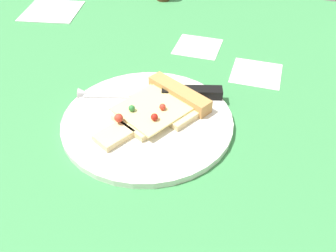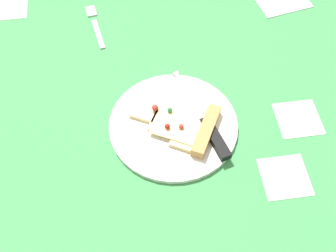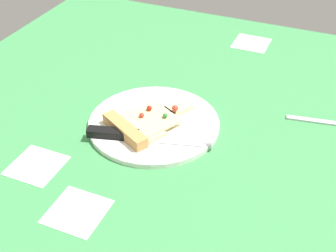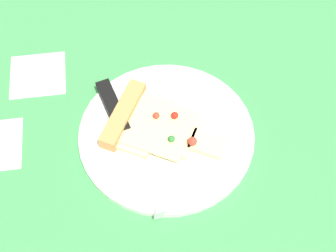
{
  "view_description": "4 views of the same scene",
  "coord_description": "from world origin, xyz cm",
  "px_view_note": "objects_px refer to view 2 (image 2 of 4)",
  "views": [
    {
      "loc": [
        42.34,
        20.99,
        37.16
      ],
      "look_at": [
        3.14,
        9.04,
        1.99
      ],
      "focal_mm": 39.29,
      "sensor_mm": 36.0,
      "label": 1
    },
    {
      "loc": [
        9.28,
        54.02,
        73.81
      ],
      "look_at": [
        2.7,
        7.43,
        3.88
      ],
      "focal_mm": 45.84,
      "sensor_mm": 36.0,
      "label": 2
    },
    {
      "loc": [
        -67.09,
        -27.14,
        56.33
      ],
      "look_at": [
        0.03,
        1.51,
        1.77
      ],
      "focal_mm": 49.63,
      "sensor_mm": 36.0,
      "label": 3
    },
    {
      "loc": [
        -3.72,
        -33.68,
        63.38
      ],
      "look_at": [
        1.49,
        5.09,
        2.84
      ],
      "focal_mm": 52.32,
      "sensor_mm": 36.0,
      "label": 4
    }
  ],
  "objects_px": {
    "plate": "(173,125)",
    "fork": "(95,24)",
    "pizza_slice": "(185,125)",
    "knife": "(205,121)"
  },
  "relations": [
    {
      "from": "plate",
      "to": "fork",
      "type": "relative_size",
      "value": 1.72
    },
    {
      "from": "pizza_slice",
      "to": "fork",
      "type": "xyz_separation_m",
      "value": [
        0.17,
        -0.34,
        -0.01
      ]
    },
    {
      "from": "pizza_slice",
      "to": "knife",
      "type": "xyz_separation_m",
      "value": [
        -0.04,
        -0.0,
        -0.0
      ]
    },
    {
      "from": "pizza_slice",
      "to": "fork",
      "type": "distance_m",
      "value": 0.38
    },
    {
      "from": "plate",
      "to": "knife",
      "type": "bearing_deg",
      "value": 173.28
    },
    {
      "from": "pizza_slice",
      "to": "knife",
      "type": "distance_m",
      "value": 0.04
    },
    {
      "from": "pizza_slice",
      "to": "plate",
      "type": "bearing_deg",
      "value": 90.08
    },
    {
      "from": "knife",
      "to": "fork",
      "type": "xyz_separation_m",
      "value": [
        0.21,
        -0.33,
        -0.01
      ]
    },
    {
      "from": "plate",
      "to": "fork",
      "type": "height_order",
      "value": "plate"
    },
    {
      "from": "plate",
      "to": "pizza_slice",
      "type": "relative_size",
      "value": 1.39
    }
  ]
}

